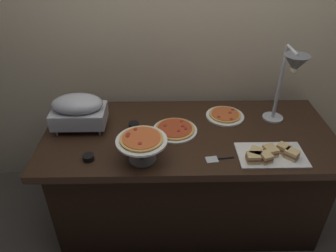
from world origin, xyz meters
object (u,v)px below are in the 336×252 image
object	(u,v)px
sauce_cup_near	(88,157)
sauce_cup_far	(134,125)
heat_lamp	(291,71)
pizza_plate_center	(225,115)
pizza_plate_raised_stand	(142,142)
sandwich_platter	(270,154)
pizza_plate_front	(175,130)
serving_spatula	(219,159)
chafing_dish	(78,110)

from	to	relation	value
sauce_cup_near	sauce_cup_far	distance (m)	0.41
heat_lamp	pizza_plate_center	world-z (taller)	heat_lamp
pizza_plate_center	pizza_plate_raised_stand	world-z (taller)	pizza_plate_raised_stand
heat_lamp	pizza_plate_raised_stand	xyz separation A→B (m)	(-0.89, -0.30, -0.29)
sandwich_platter	sauce_cup_near	xyz separation A→B (m)	(-1.06, -0.00, -0.01)
heat_lamp	sauce_cup_far	world-z (taller)	heat_lamp
heat_lamp	sauce_cup_far	bearing A→B (deg)	178.55
pizza_plate_raised_stand	sauce_cup_near	size ratio (longest dim) A/B	4.30
pizza_plate_raised_stand	sauce_cup_far	xyz separation A→B (m)	(-0.07, 0.33, -0.10)
pizza_plate_raised_stand	sauce_cup_near	xyz separation A→B (m)	(-0.31, 0.00, -0.11)
sauce_cup_near	heat_lamp	bearing A→B (deg)	14.07
pizza_plate_raised_stand	sauce_cup_far	size ratio (longest dim) A/B	4.26
heat_lamp	pizza_plate_front	distance (m)	0.80
pizza_plate_front	pizza_plate_raised_stand	distance (m)	0.37
pizza_plate_center	sauce_cup_near	bearing A→B (deg)	-152.35
pizza_plate_front	sauce_cup_far	bearing A→B (deg)	171.28
heat_lamp	serving_spatula	bearing A→B (deg)	-145.10
pizza_plate_center	sauce_cup_near	distance (m)	0.99
pizza_plate_center	pizza_plate_raised_stand	bearing A→B (deg)	-140.57
heat_lamp	serving_spatula	distance (m)	0.68
chafing_dish	sauce_cup_far	size ratio (longest dim) A/B	5.03
pizza_plate_front	sauce_cup_near	size ratio (longest dim) A/B	4.33
pizza_plate_front	sauce_cup_near	xyz separation A→B (m)	(-0.51, -0.28, 0.00)
serving_spatula	heat_lamp	bearing A→B (deg)	34.90
pizza_plate_front	serving_spatula	size ratio (longest dim) A/B	1.70
sandwich_platter	pizza_plate_raised_stand	bearing A→B (deg)	-179.61
sauce_cup_far	serving_spatula	distance (m)	0.62
heat_lamp	pizza_plate_raised_stand	bearing A→B (deg)	-161.14
serving_spatula	pizza_plate_center	bearing A→B (deg)	76.15
pizza_plate_raised_stand	sauce_cup_near	world-z (taller)	pizza_plate_raised_stand
pizza_plate_front	pizza_plate_center	world-z (taller)	same
sauce_cup_far	serving_spatula	world-z (taller)	sauce_cup_far
heat_lamp	pizza_plate_front	world-z (taller)	heat_lamp
pizza_plate_raised_stand	sauce_cup_far	world-z (taller)	pizza_plate_raised_stand
sauce_cup_near	sauce_cup_far	size ratio (longest dim) A/B	0.99
pizza_plate_center	sauce_cup_far	distance (m)	0.65
pizza_plate_front	sandwich_platter	distance (m)	0.62
chafing_dish	sauce_cup_near	world-z (taller)	chafing_dish
pizza_plate_center	sauce_cup_far	xyz separation A→B (m)	(-0.63, -0.13, 0.01)
chafing_dish	serving_spatula	size ratio (longest dim) A/B	1.99
sauce_cup_far	serving_spatula	size ratio (longest dim) A/B	0.40
heat_lamp	pizza_plate_front	bearing A→B (deg)	-178.57
pizza_plate_center	sandwich_platter	xyz separation A→B (m)	(0.19, -0.46, 0.01)
chafing_dish	pizza_plate_raised_stand	distance (m)	0.55
pizza_plate_center	serving_spatula	size ratio (longest dim) A/B	1.54
chafing_dish	pizza_plate_center	distance (m)	1.00
sandwich_platter	sauce_cup_near	size ratio (longest dim) A/B	5.85
sauce_cup_far	pizza_plate_front	bearing A→B (deg)	-8.72
chafing_dish	pizza_plate_raised_stand	size ratio (longest dim) A/B	1.18
chafing_dish	pizza_plate_front	bearing A→B (deg)	-4.90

